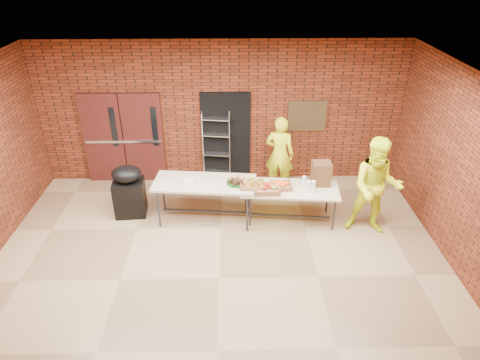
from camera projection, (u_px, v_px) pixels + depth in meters
The scene contains 19 objects.
room at pixel (217, 197), 6.36m from camera, with size 8.08×7.08×3.28m.
double_doors at pixel (124, 138), 9.58m from camera, with size 1.78×0.12×2.10m.
dark_doorway at pixel (226, 137), 9.64m from camera, with size 1.10×0.06×2.10m, color black.
bronze_plaque at pixel (307, 116), 9.42m from camera, with size 0.85×0.04×0.70m, color #45341B.
wire_rack at pixel (216, 148), 9.62m from camera, with size 0.62×0.21×1.69m, color #B8B7BE, non-canonical shape.
table_left at pixel (205, 185), 8.37m from camera, with size 2.06×1.02×0.82m.
table_right at pixel (290, 191), 8.25m from camera, with size 1.94×0.96×0.77m.
basket_bananas at pixel (252, 186), 8.18m from camera, with size 0.47×0.37×0.15m.
basket_oranges at pixel (281, 186), 8.20m from camera, with size 0.40×0.31×0.13m.
basket_apples at pixel (267, 189), 8.06m from camera, with size 0.47×0.37×0.15m.
muffin_tray at pixel (237, 181), 8.27m from camera, with size 0.43×0.43×0.11m.
napkin_box at pixel (189, 181), 8.28m from camera, with size 0.20×0.13×0.07m, color white.
coffee_dispenser at pixel (321, 173), 8.25m from camera, with size 0.36×0.32×0.47m, color #50351B.
cup_stack_front at pixel (308, 187), 8.02m from camera, with size 0.08×0.08×0.24m, color white.
cup_stack_mid at pixel (313, 187), 8.02m from camera, with size 0.08×0.08×0.25m, color white.
cup_stack_back at pixel (304, 181), 8.24m from camera, with size 0.07×0.07×0.21m, color white.
covered_grill at pixel (129, 191), 8.57m from camera, with size 0.64×0.55×1.09m.
volunteer_woman at pixel (279, 154), 9.29m from camera, with size 0.63×0.42×1.73m, color #F0FF1C.
volunteer_man at pixel (376, 187), 7.86m from camera, with size 0.94×0.73×1.93m, color #F0FF1C.
Camera 1 is at (0.23, -5.43, 4.92)m, focal length 32.00 mm.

